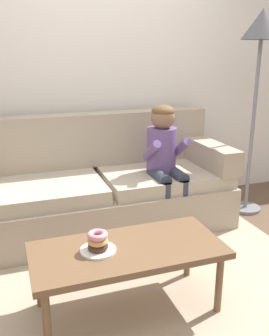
{
  "coord_description": "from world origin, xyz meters",
  "views": [
    {
      "loc": [
        -0.84,
        -2.24,
        1.53
      ],
      "look_at": [
        0.1,
        0.45,
        0.65
      ],
      "focal_mm": 40.36,
      "sensor_mm": 36.0,
      "label": 1
    }
  ],
  "objects_px": {
    "donut": "(98,246)",
    "toy_controller": "(70,284)",
    "coffee_table": "(128,254)",
    "person_child": "(165,156)",
    "couch": "(100,189)",
    "floor_lamp": "(260,45)"
  },
  "relations": [
    {
      "from": "person_child",
      "to": "toy_controller",
      "type": "height_order",
      "value": "person_child"
    },
    {
      "from": "donut",
      "to": "toy_controller",
      "type": "distance_m",
      "value": 0.57
    },
    {
      "from": "donut",
      "to": "person_child",
      "type": "bearing_deg",
      "value": 49.33
    },
    {
      "from": "coffee_table",
      "to": "toy_controller",
      "type": "relative_size",
      "value": 5.03
    },
    {
      "from": "coffee_table",
      "to": "toy_controller",
      "type": "xyz_separation_m",
      "value": [
        -0.3,
        0.35,
        -0.36
      ]
    },
    {
      "from": "coffee_table",
      "to": "floor_lamp",
      "type": "height_order",
      "value": "floor_lamp"
    },
    {
      "from": "coffee_table",
      "to": "donut",
      "type": "distance_m",
      "value": 0.19
    },
    {
      "from": "couch",
      "to": "person_child",
      "type": "xyz_separation_m",
      "value": [
        0.53,
        -0.21,
        0.32
      ]
    },
    {
      "from": "toy_controller",
      "to": "coffee_table",
      "type": "bearing_deg",
      "value": -54.78
    },
    {
      "from": "couch",
      "to": "person_child",
      "type": "height_order",
      "value": "person_child"
    },
    {
      "from": "coffee_table",
      "to": "person_child",
      "type": "xyz_separation_m",
      "value": [
        0.67,
        1.0,
        0.28
      ]
    },
    {
      "from": "donut",
      "to": "floor_lamp",
      "type": "height_order",
      "value": "floor_lamp"
    },
    {
      "from": "toy_controller",
      "to": "donut",
      "type": "bearing_deg",
      "value": -75.05
    },
    {
      "from": "toy_controller",
      "to": "person_child",
      "type": "bearing_deg",
      "value": 28.56
    },
    {
      "from": "floor_lamp",
      "to": "toy_controller",
      "type": "bearing_deg",
      "value": -159.21
    },
    {
      "from": "person_child",
      "to": "coffee_table",
      "type": "bearing_deg",
      "value": -123.91
    },
    {
      "from": "floor_lamp",
      "to": "person_child",
      "type": "bearing_deg",
      "value": -175.32
    },
    {
      "from": "coffee_table",
      "to": "floor_lamp",
      "type": "xyz_separation_m",
      "value": [
        1.61,
        1.08,
        1.2
      ]
    },
    {
      "from": "couch",
      "to": "coffee_table",
      "type": "distance_m",
      "value": 1.22
    },
    {
      "from": "coffee_table",
      "to": "donut",
      "type": "relative_size",
      "value": 9.47
    },
    {
      "from": "couch",
      "to": "floor_lamp",
      "type": "relative_size",
      "value": 1.2
    },
    {
      "from": "donut",
      "to": "floor_lamp",
      "type": "xyz_separation_m",
      "value": [
        1.79,
        1.07,
        1.12
      ]
    }
  ]
}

